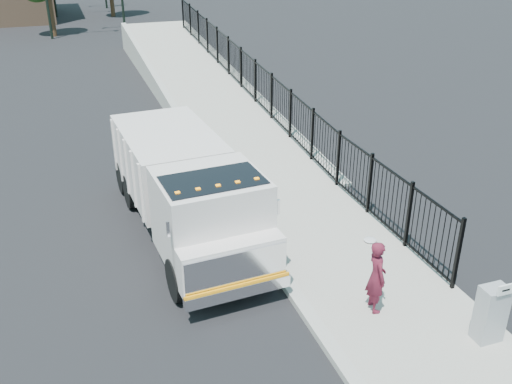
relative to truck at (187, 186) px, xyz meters
name	(u,v)px	position (x,y,z in m)	size (l,w,h in m)	color
ground	(279,274)	(1.63, -2.60, -1.49)	(120.00, 120.00, 0.00)	black
sidewalk	(391,304)	(3.56, -4.60, -1.43)	(3.55, 12.00, 0.12)	#9E998E
curb	(313,321)	(1.63, -4.60, -1.41)	(0.30, 12.00, 0.16)	#ADAAA3
ramp	(202,94)	(3.76, 13.40, -1.49)	(3.95, 24.00, 1.70)	#9E998E
iron_fence	(255,95)	(5.18, 9.40, -0.59)	(0.10, 28.00, 1.80)	black
truck	(187,186)	(0.00, 0.00, 0.00)	(3.00, 7.88, 2.65)	black
worker	(376,276)	(3.05, -4.67, -0.53)	(0.61, 0.40, 1.68)	maroon
utility_cabinet	(491,314)	(4.73, -6.31, -0.75)	(0.55, 0.40, 1.25)	gray
arrow_sign	(505,290)	(4.73, -6.53, -0.01)	(0.35, 0.04, 0.22)	white
debris	(370,240)	(4.43, -2.11, -1.33)	(0.35, 0.35, 0.09)	silver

